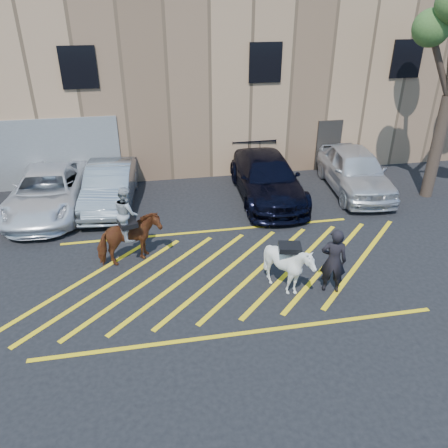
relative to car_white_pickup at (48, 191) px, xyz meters
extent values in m
plane|color=black|center=(5.41, -4.82, -0.74)|extent=(90.00, 90.00, 0.00)
imported|color=white|center=(0.00, 0.00, 0.00)|extent=(2.75, 5.44, 1.48)
imported|color=#8D949A|center=(2.15, 0.11, 0.02)|extent=(2.03, 4.74, 1.52)
imported|color=black|center=(7.98, -0.28, 0.06)|extent=(2.45, 5.57, 1.59)
imported|color=silver|center=(11.54, -0.29, 0.11)|extent=(2.52, 5.15, 1.69)
imported|color=black|center=(8.05, -6.40, 0.17)|extent=(0.77, 0.63, 1.82)
cube|color=tan|center=(5.41, 7.18, 2.76)|extent=(32.00, 10.00, 7.00)
cube|color=black|center=(1.41, 2.14, 3.86)|extent=(1.30, 0.08, 1.50)
cube|color=black|center=(8.41, 2.14, 3.86)|extent=(1.30, 0.08, 1.50)
cube|color=black|center=(14.41, 2.14, 3.86)|extent=(1.30, 0.08, 1.50)
cube|color=#38332D|center=(11.41, 2.14, 0.36)|extent=(1.10, 0.08, 2.20)
cube|color=yellow|center=(1.21, -5.12, -0.73)|extent=(4.20, 4.20, 0.01)
cube|color=yellow|center=(2.26, -5.12, -0.73)|extent=(4.20, 4.20, 0.01)
cube|color=yellow|center=(3.31, -5.12, -0.73)|extent=(4.20, 4.20, 0.01)
cube|color=yellow|center=(4.36, -5.12, -0.73)|extent=(4.20, 4.20, 0.01)
cube|color=yellow|center=(5.41, -5.12, -0.73)|extent=(4.20, 4.20, 0.01)
cube|color=yellow|center=(6.46, -5.12, -0.73)|extent=(4.20, 4.20, 0.01)
cube|color=yellow|center=(7.51, -5.12, -0.73)|extent=(4.20, 4.20, 0.01)
cube|color=yellow|center=(8.56, -5.12, -0.73)|extent=(4.20, 4.20, 0.01)
cube|color=yellow|center=(9.61, -5.12, -0.73)|extent=(4.20, 4.20, 0.01)
cube|color=yellow|center=(5.41, -2.62, -0.73)|extent=(9.50, 0.12, 0.01)
cube|color=yellow|center=(5.41, -7.62, -0.73)|extent=(9.50, 0.12, 0.01)
imported|color=brown|center=(2.87, -4.05, 0.02)|extent=(1.95, 1.32, 1.51)
imported|color=#989CA2|center=(2.87, -4.05, 0.86)|extent=(0.78, 0.89, 1.54)
cube|color=black|center=(2.87, -4.05, 0.55)|extent=(0.61, 0.67, 0.14)
imported|color=white|center=(6.91, -6.22, 0.01)|extent=(1.46, 1.58, 1.49)
cube|color=black|center=(6.91, -6.22, 0.59)|extent=(0.64, 0.57, 0.14)
cylinder|color=#4E382F|center=(14.16, -1.27, 1.16)|extent=(0.44, 0.44, 3.80)
cylinder|color=#4A372D|center=(14.08, -0.41, 4.07)|extent=(0.33, 1.88, 2.34)
cylinder|color=#46342A|center=(13.55, -1.27, 4.11)|extent=(1.40, 0.20, 2.39)
sphere|color=#49682C|center=(14.01, 0.45, 5.17)|extent=(1.20, 1.20, 1.20)
sphere|color=#447030|center=(12.94, -1.27, 5.26)|extent=(1.20, 1.20, 1.20)
camera|label=1|loc=(3.57, -15.17, 6.24)|focal=35.00mm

